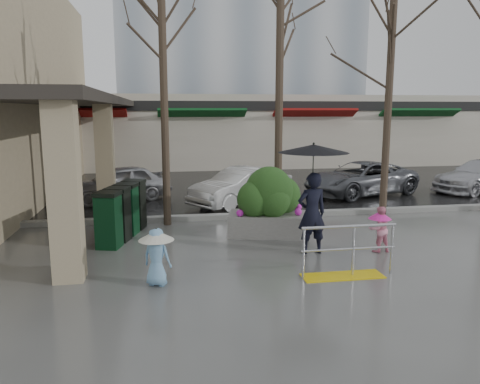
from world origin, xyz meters
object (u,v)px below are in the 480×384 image
object	(u,v)px
child_blue	(157,251)
tree_midwest	(280,35)
news_boxes	(122,212)
car_c	(360,179)
woman	(313,185)
planter	(269,202)
tree_west	(162,38)
car_a	(118,183)
car_b	(241,186)
handrail	(346,258)
tree_mideast	(391,51)
child_pink	(379,227)

from	to	relation	value
child_blue	tree_midwest	bearing A→B (deg)	-100.24
news_boxes	car_c	xyz separation A→B (m)	(8.43, 4.66, -0.04)
car_c	woman	bearing A→B (deg)	-51.38
woman	planter	world-z (taller)	woman
tree_west	child_blue	bearing A→B (deg)	-93.12
tree_west	woman	world-z (taller)	tree_west
tree_midwest	news_boxes	world-z (taller)	tree_midwest
car_a	car_b	size ratio (longest dim) A/B	0.97
handrail	tree_midwest	size ratio (longest dim) A/B	0.27
car_b	woman	bearing A→B (deg)	-27.96
car_b	tree_mideast	bearing A→B (deg)	24.22
handrail	child_pink	world-z (taller)	child_pink
news_boxes	car_a	bearing A→B (deg)	111.71
news_boxes	car_a	size ratio (longest dim) A/B	0.66
handrail	tree_west	size ratio (longest dim) A/B	0.28
handrail	car_c	distance (m)	9.19
tree_west	tree_mideast	distance (m)	6.50
child_pink	car_c	distance (m)	7.36
tree_west	car_a	bearing A→B (deg)	113.20
planter	car_b	xyz separation A→B (m)	(-0.05, 3.97, -0.22)
car_b	car_a	bearing A→B (deg)	-143.39
woman	car_b	distance (m)	5.78
child_pink	car_b	bearing A→B (deg)	-75.46
child_pink	news_boxes	bearing A→B (deg)	-26.92
child_pink	car_c	bearing A→B (deg)	-116.61
car_b	handrail	bearing A→B (deg)	-27.77
tree_west	car_a	distance (m)	6.14
tree_west	car_b	xyz separation A→B (m)	(2.53, 2.43, -4.45)
woman	car_a	bearing A→B (deg)	-61.90
tree_west	car_c	size ratio (longest dim) A/B	1.50
news_boxes	car_b	bearing A→B (deg)	60.09
tree_west	car_a	size ratio (longest dim) A/B	1.84
car_c	tree_mideast	bearing A→B (deg)	-32.76
tree_west	car_b	bearing A→B (deg)	43.80
child_pink	car_a	world-z (taller)	car_a
child_blue	car_c	bearing A→B (deg)	-106.49
car_a	child_pink	bearing A→B (deg)	21.55
child_blue	car_b	bearing A→B (deg)	-85.15
news_boxes	child_pink	bearing A→B (deg)	-5.19
child_blue	car_b	size ratio (longest dim) A/B	0.28
woman	car_c	world-z (taller)	woman
woman	child_pink	world-z (taller)	woman
tree_west	tree_mideast	bearing A→B (deg)	0.00
tree_west	tree_midwest	distance (m)	3.20
woman	car_b	world-z (taller)	woman
child_pink	child_blue	size ratio (longest dim) A/B	0.97
child_pink	child_blue	xyz separation A→B (m)	(-4.98, -1.27, 0.07)
tree_midwest	news_boxes	xyz separation A→B (m)	(-4.33, -1.16, -4.57)
tree_midwest	child_blue	distance (m)	7.39
car_a	woman	bearing A→B (deg)	14.37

